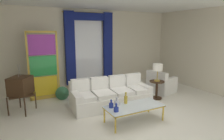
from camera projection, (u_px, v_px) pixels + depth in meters
ground_plane at (129, 114)px, 5.26m from camera, size 16.00×16.00×0.00m
wall_rear at (88, 49)px, 7.63m from camera, size 8.00×0.12×3.00m
wall_right at (206, 50)px, 7.13m from camera, size 0.12×7.00×3.00m
ceiling_slab at (115, 0)px, 5.36m from camera, size 8.00×7.60×0.04m
curtained_window at (90, 43)px, 7.44m from camera, size 2.00×0.17×2.70m
couch_white_long at (110, 95)px, 5.82m from camera, size 2.38×1.04×0.86m
coffee_table at (134, 107)px, 4.74m from camera, size 1.42×0.65×0.41m
bottle_blue_decanter at (111, 105)px, 4.60m from camera, size 0.11×0.11×0.20m
bottle_crystal_tall at (117, 102)px, 4.77m from camera, size 0.13×0.13×0.21m
bottle_amber_squat at (126, 99)px, 4.86m from camera, size 0.08×0.08×0.29m
bottle_ruby_flask at (116, 109)px, 4.38m from camera, size 0.11×0.11×0.20m
vintage_tv at (21, 86)px, 5.24m from camera, size 0.75×0.77×1.35m
armchair_white at (161, 85)px, 7.05m from camera, size 0.98×0.97×0.80m
stained_glass_divider at (44, 67)px, 6.23m from camera, size 0.95×0.05×2.20m
peacock_figurine at (63, 94)px, 6.24m from camera, size 0.44×0.60×0.50m
round_side_table at (157, 88)px, 6.38m from camera, size 0.48×0.48×0.59m
table_lamp_brass at (158, 68)px, 6.25m from camera, size 0.32×0.32×0.57m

